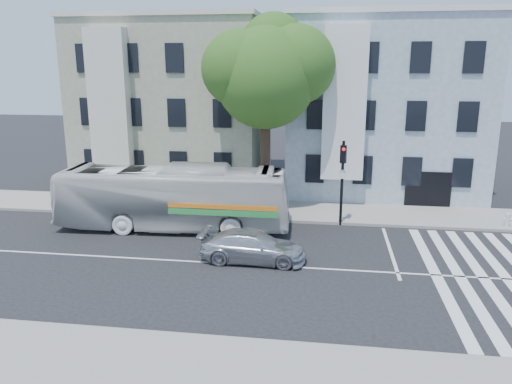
% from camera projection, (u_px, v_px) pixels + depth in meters
% --- Properties ---
extents(ground, '(120.00, 120.00, 0.00)m').
position_uv_depth(ground, '(240.00, 264.00, 21.11)').
color(ground, black).
rests_on(ground, ground).
extents(sidewalk_far, '(80.00, 4.00, 0.15)m').
position_uv_depth(sidewalk_far, '(264.00, 210.00, 28.77)').
color(sidewalk_far, gray).
rests_on(sidewalk_far, ground).
extents(sidewalk_near, '(80.00, 4.00, 0.15)m').
position_uv_depth(sidewalk_near, '(188.00, 375.00, 13.42)').
color(sidewalk_near, gray).
rests_on(sidewalk_near, ground).
extents(building_left, '(12.00, 10.00, 11.00)m').
position_uv_depth(building_left, '(178.00, 105.00, 35.11)').
color(building_left, gray).
rests_on(building_left, ground).
extents(building_right, '(12.00, 10.00, 11.00)m').
position_uv_depth(building_right, '(382.00, 107.00, 33.18)').
color(building_right, '#8795A1').
rests_on(building_right, ground).
extents(street_tree, '(7.30, 5.90, 11.10)m').
position_uv_depth(street_tree, '(267.00, 72.00, 27.55)').
color(street_tree, '#2D2116').
rests_on(street_tree, ground).
extents(bus, '(3.43, 11.96, 3.29)m').
position_uv_depth(bus, '(173.00, 197.00, 25.38)').
color(bus, silver).
rests_on(bus, ground).
extents(sedan, '(1.92, 4.57, 1.32)m').
position_uv_depth(sedan, '(253.00, 246.00, 21.32)').
color(sedan, silver).
rests_on(sedan, ground).
extents(hedge, '(8.53, 1.33, 0.70)m').
position_uv_depth(hedge, '(170.00, 208.00, 27.73)').
color(hedge, '#1E5D1F').
rests_on(hedge, sidewalk_far).
extents(traffic_signal, '(0.46, 0.54, 4.47)m').
position_uv_depth(traffic_signal, '(343.00, 172.00, 25.51)').
color(traffic_signal, black).
rests_on(traffic_signal, ground).
extents(fire_hydrant, '(0.42, 0.24, 0.74)m').
position_uv_depth(fire_hydrant, '(507.00, 219.00, 25.51)').
color(fire_hydrant, silver).
rests_on(fire_hydrant, sidewalk_far).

